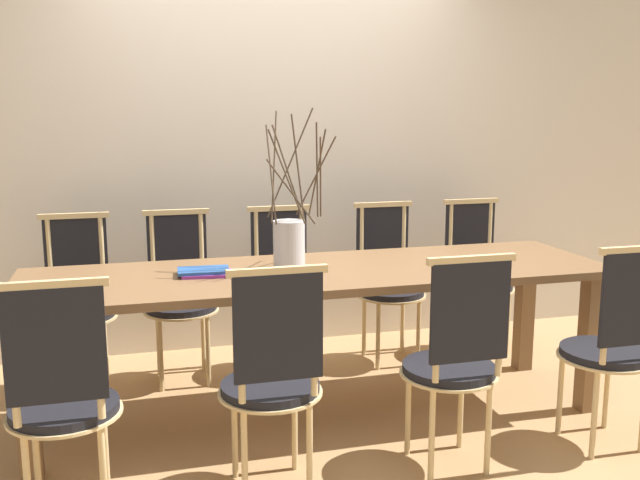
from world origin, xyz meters
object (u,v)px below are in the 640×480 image
at_px(chair_far_center, 284,285).
at_px(vase_centerpiece, 290,241).
at_px(book_stack, 205,272).
at_px(dining_table, 320,288).
at_px(chair_near_center, 455,357).

relative_size(chair_far_center, vase_centerpiece, 1.23).
bearing_deg(book_stack, dining_table, -2.39).
xyz_separation_m(vase_centerpiece, book_stack, (-0.43, -0.03, -0.13)).
height_order(chair_near_center, book_stack, chair_near_center).
distance_m(vase_centerpiece, book_stack, 0.45).
distance_m(chair_near_center, chair_far_center, 1.49).
bearing_deg(chair_far_center, vase_centerpiece, 80.57).
relative_size(dining_table, chair_far_center, 2.98).
distance_m(chair_near_center, book_stack, 1.25).
distance_m(dining_table, vase_centerpiece, 0.28).
height_order(chair_far_center, vase_centerpiece, vase_centerpiece).
relative_size(dining_table, vase_centerpiece, 3.68).
distance_m(dining_table, chair_far_center, 0.73).
bearing_deg(chair_near_center, vase_centerpiece, 125.47).
bearing_deg(dining_table, vase_centerpiece, 158.87).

